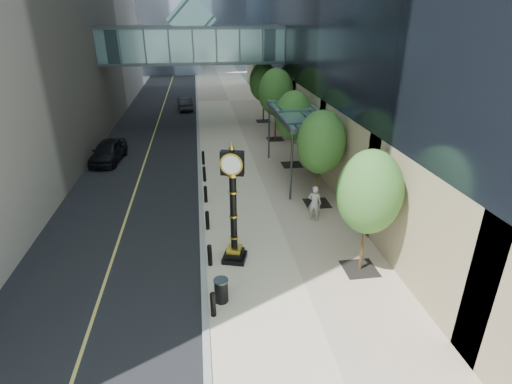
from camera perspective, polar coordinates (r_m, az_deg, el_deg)
ground at (r=14.70m, az=5.31°, el=-18.86°), size 320.00×320.00×0.00m
road at (r=51.57m, az=-12.97°, el=12.30°), size 8.00×180.00×0.02m
sidewalk at (r=51.53m, az=-3.87°, el=12.86°), size 8.00×180.00×0.06m
curb at (r=51.39m, az=-8.43°, el=12.63°), size 0.25×180.00×0.07m
skywalk at (r=38.49m, az=-9.01°, el=20.39°), size 17.00×4.20×5.80m
entrance_canopy at (r=25.87m, az=6.21°, el=10.97°), size 3.00×8.00×4.38m
bollard_row at (r=21.61m, az=-7.08°, el=-2.15°), size 0.20×16.20×0.90m
street_trees at (r=28.86m, az=4.95°, el=11.63°), size 2.91×28.69×5.98m
street_clock at (r=16.77m, az=-3.23°, el=-3.13°), size 1.23×1.23×5.24m
trash_bin at (r=15.44m, az=-4.98°, el=-13.91°), size 0.63×0.63×0.90m
pedestrian at (r=20.94m, az=8.35°, el=-1.57°), size 0.83×0.71×1.92m
car_near at (r=31.32m, az=-20.35°, el=5.49°), size 2.40×4.81×1.58m
car_far at (r=47.20m, az=-10.11°, el=12.38°), size 1.91×4.44×1.42m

